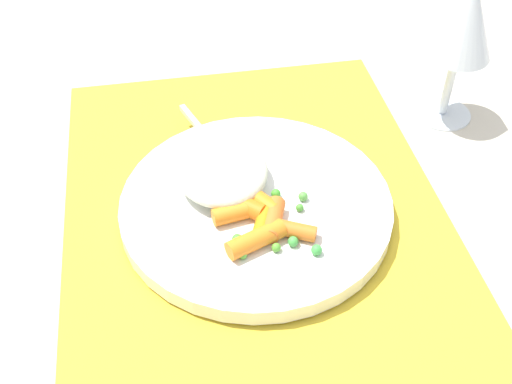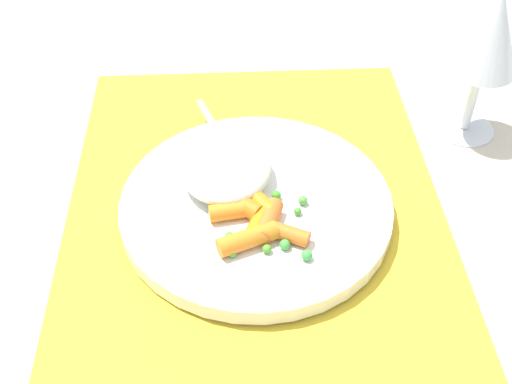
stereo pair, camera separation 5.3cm
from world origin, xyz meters
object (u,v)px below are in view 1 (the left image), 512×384
at_px(plate, 256,206).
at_px(fork, 234,171).
at_px(rice_mound, 222,170).
at_px(carrot_portion, 258,218).
at_px(wine_glass, 465,22).

bearing_deg(plate, fork, -160.38).
distance_m(rice_mound, fork, 0.02).
distance_m(rice_mound, carrot_portion, 0.07).
height_order(plate, carrot_portion, carrot_portion).
relative_size(plate, carrot_portion, 2.84).
bearing_deg(fork, plate, 19.62).
bearing_deg(plate, carrot_portion, -7.32).
xyz_separation_m(plate, fork, (-0.04, -0.01, 0.01)).
bearing_deg(wine_glass, fork, -72.02).
bearing_deg(carrot_portion, plate, 172.68).
bearing_deg(fork, wine_glass, 107.98).
height_order(plate, fork, fork).
distance_m(rice_mound, wine_glass, 0.30).
bearing_deg(rice_mound, plate, 43.40).
bearing_deg(plate, rice_mound, -136.60).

